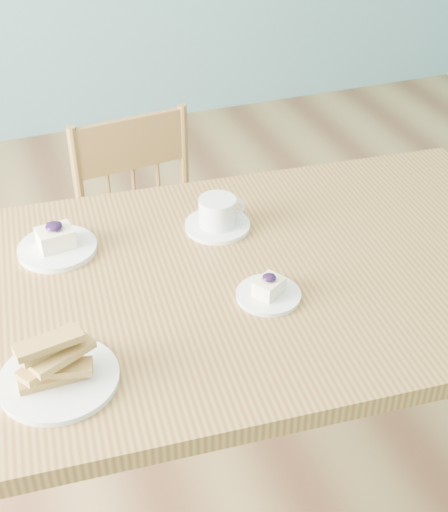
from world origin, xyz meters
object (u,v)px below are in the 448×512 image
object	(u,v)px
cheesecake_plate_far	(57,244)
coffee_cup	(218,216)
dining_table	(239,301)
dining_chair	(152,252)
cheesecake_plate_near	(269,291)
biscotti_plate	(57,368)

from	to	relation	value
cheesecake_plate_far	coffee_cup	bearing A→B (deg)	-5.01
cheesecake_plate_far	dining_table	bearing A→B (deg)	-31.77
dining_table	dining_chair	xyz separation A→B (m)	(-0.04, 0.66, -0.29)
dining_chair	cheesecake_plate_near	distance (m)	0.85
coffee_cup	biscotti_plate	distance (m)	0.60
dining_chair	cheesecake_plate_near	bearing A→B (deg)	-91.17
dining_table	cheesecake_plate_far	distance (m)	0.44
cheesecake_plate_near	cheesecake_plate_far	xyz separation A→B (m)	(-0.40, 0.33, 0.00)
cheesecake_plate_near	biscotti_plate	distance (m)	0.47
cheesecake_plate_near	coffee_cup	xyz separation A→B (m)	(-0.01, 0.29, 0.02)
dining_chair	coffee_cup	size ratio (longest dim) A/B	5.39
dining_table	cheesecake_plate_far	size ratio (longest dim) A/B	8.54
biscotti_plate	dining_table	bearing A→B (deg)	24.40
coffee_cup	biscotti_plate	xyz separation A→B (m)	(-0.45, -0.39, -0.00)
dining_table	dining_chair	bearing A→B (deg)	98.13
dining_table	cheesecake_plate_near	xyz separation A→B (m)	(0.03, -0.10, 0.10)
cheesecake_plate_far	coffee_cup	world-z (taller)	coffee_cup
dining_table	cheesecake_plate_near	bearing A→B (deg)	-70.16
biscotti_plate	dining_chair	bearing A→B (deg)	65.49
dining_table	coffee_cup	bearing A→B (deg)	88.98
coffee_cup	dining_table	bearing A→B (deg)	-96.10
dining_table	biscotti_plate	bearing A→B (deg)	-151.24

